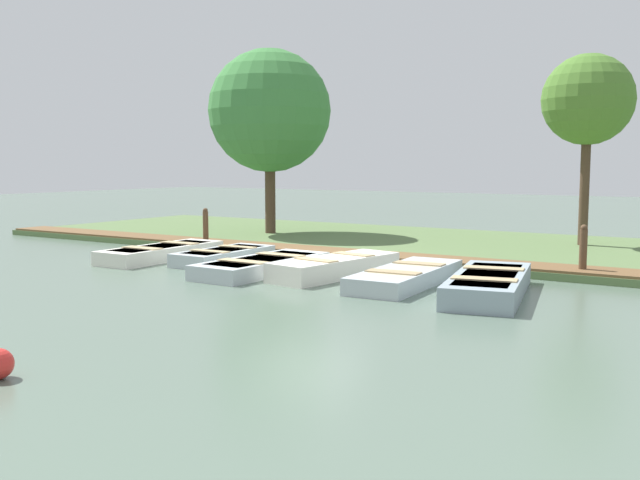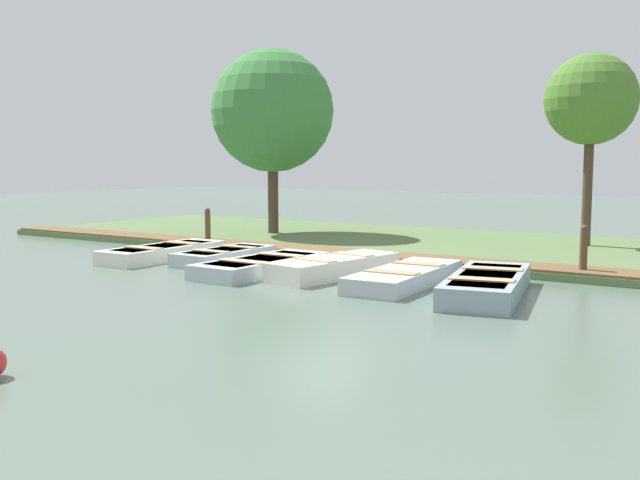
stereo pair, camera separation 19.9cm
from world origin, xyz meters
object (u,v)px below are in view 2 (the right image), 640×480
at_px(rowboat_5, 487,285).
at_px(park_tree_left, 591,101).
at_px(mooring_post_far, 584,252).
at_px(rowboat_4, 405,276).
at_px(mooring_post_near, 208,228).
at_px(rowboat_3, 335,266).
at_px(rowboat_0, 163,252).
at_px(rowboat_1, 225,255).
at_px(rowboat_2, 262,265).
at_px(park_tree_far_left, 272,111).

distance_m(rowboat_5, park_tree_left, 8.41).
bearing_deg(park_tree_left, mooring_post_far, 12.06).
relative_size(rowboat_4, mooring_post_near, 3.12).
bearing_deg(mooring_post_far, rowboat_3, -62.17).
distance_m(rowboat_0, rowboat_4, 6.51).
bearing_deg(rowboat_4, rowboat_5, 77.53).
xyz_separation_m(rowboat_1, rowboat_5, (0.78, 6.61, 0.04)).
height_order(rowboat_3, mooring_post_far, mooring_post_far).
bearing_deg(rowboat_5, mooring_post_near, -118.67).
height_order(rowboat_1, park_tree_left, park_tree_left).
distance_m(rowboat_2, rowboat_3, 1.59).
relative_size(rowboat_2, park_tree_left, 0.66).
xyz_separation_m(rowboat_0, mooring_post_near, (-2.30, -0.62, 0.38)).
bearing_deg(rowboat_5, rowboat_4, -111.35).
bearing_deg(rowboat_3, rowboat_0, -80.48).
bearing_deg(rowboat_0, park_tree_left, 130.42).
bearing_deg(rowboat_4, rowboat_2, -87.23).
bearing_deg(park_tree_left, park_tree_far_left, -78.97).
height_order(rowboat_1, mooring_post_far, mooring_post_far).
height_order(rowboat_1, rowboat_4, rowboat_4).
distance_m(rowboat_2, park_tree_left, 9.74).
height_order(rowboat_5, mooring_post_near, mooring_post_near).
relative_size(rowboat_0, park_tree_left, 0.65).
bearing_deg(rowboat_1, rowboat_4, 83.71).
bearing_deg(park_tree_far_left, mooring_post_far, 72.55).
relative_size(rowboat_2, mooring_post_far, 3.06).
xyz_separation_m(rowboat_4, park_tree_left, (-7.26, 1.66, 3.74)).
distance_m(rowboat_3, mooring_post_near, 5.95).
height_order(rowboat_4, rowboat_5, rowboat_5).
relative_size(rowboat_3, mooring_post_far, 2.93).
xyz_separation_m(rowboat_4, rowboat_5, (0.29, 1.71, 0.04)).
bearing_deg(rowboat_0, rowboat_1, 102.60).
xyz_separation_m(rowboat_3, mooring_post_near, (-2.30, -5.48, 0.35)).
bearing_deg(rowboat_1, park_tree_far_left, -155.68).
relative_size(rowboat_0, rowboat_1, 1.26).
height_order(rowboat_0, rowboat_1, rowboat_0).
relative_size(mooring_post_far, park_tree_left, 0.21).
height_order(rowboat_2, mooring_post_near, mooring_post_near).
bearing_deg(park_tree_left, mooring_post_near, -61.07).
distance_m(mooring_post_near, park_tree_far_left, 4.56).
height_order(rowboat_2, rowboat_3, rowboat_3).
distance_m(rowboat_4, mooring_post_far, 3.64).
bearing_deg(rowboat_2, mooring_post_far, 116.22).
xyz_separation_m(park_tree_far_left, park_tree_left, (-1.73, 8.90, 0.03)).
height_order(rowboat_4, mooring_post_near, mooring_post_near).
bearing_deg(rowboat_3, rowboat_1, -87.21).
bearing_deg(rowboat_2, rowboat_4, 97.04).
xyz_separation_m(rowboat_1, rowboat_4, (0.49, 4.89, 0.00)).
xyz_separation_m(rowboat_1, park_tree_far_left, (-5.04, -2.34, 3.71)).
height_order(rowboat_1, rowboat_3, rowboat_3).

